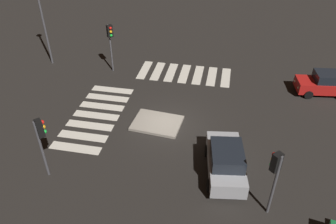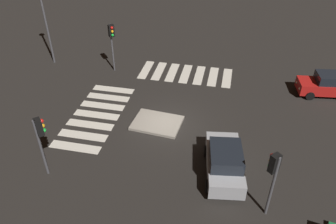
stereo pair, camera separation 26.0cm
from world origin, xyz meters
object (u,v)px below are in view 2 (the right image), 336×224
(traffic_island, at_px, (157,123))
(car_silver, at_px, (225,161))
(street_lamp, at_px, (41,0))
(traffic_light_east, at_px, (112,37))
(traffic_light_north, at_px, (40,133))
(traffic_light_west, at_px, (273,170))
(car_red, at_px, (326,85))

(traffic_island, relative_size, car_silver, 0.74)
(street_lamp, bearing_deg, car_silver, 146.09)
(traffic_light_east, bearing_deg, traffic_light_north, -40.90)
(traffic_light_west, relative_size, traffic_light_east, 0.91)
(car_silver, bearing_deg, traffic_light_east, 35.91)
(car_red, height_order, traffic_light_west, traffic_light_west)
(traffic_light_north, height_order, street_lamp, street_lamp)
(car_silver, height_order, traffic_light_east, traffic_light_east)
(street_lamp, bearing_deg, car_red, 178.29)
(traffic_island, bearing_deg, traffic_light_west, 139.63)
(car_red, distance_m, traffic_light_east, 16.91)
(car_silver, relative_size, traffic_light_east, 1.11)
(traffic_island, relative_size, street_lamp, 0.42)
(traffic_island, bearing_deg, car_silver, 141.87)
(traffic_light_north, distance_m, street_lamp, 14.25)
(car_silver, bearing_deg, traffic_light_north, 92.85)
(traffic_light_north, bearing_deg, car_silver, -34.63)
(traffic_light_west, bearing_deg, car_red, -67.20)
(traffic_island, bearing_deg, traffic_light_east, -51.12)
(car_red, xyz_separation_m, traffic_light_north, (16.30, 11.80, 1.91))
(traffic_light_west, distance_m, street_lamp, 22.13)
(traffic_light_north, xyz_separation_m, traffic_light_east, (0.46, -12.04, 0.33))
(traffic_island, relative_size, traffic_light_east, 0.82)
(car_silver, distance_m, traffic_light_east, 14.36)
(traffic_light_west, bearing_deg, traffic_light_east, -1.36)
(car_red, xyz_separation_m, street_lamp, (22.63, -0.68, 4.60))
(car_red, xyz_separation_m, car_silver, (6.86, 9.93, 0.08))
(traffic_light_west, bearing_deg, street_lamp, 8.83)
(traffic_island, xyz_separation_m, car_silver, (-4.66, 3.66, 0.84))
(traffic_light_west, bearing_deg, traffic_island, 3.85)
(traffic_light_north, bearing_deg, traffic_light_west, -47.05)
(street_lamp, bearing_deg, traffic_light_east, 175.72)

